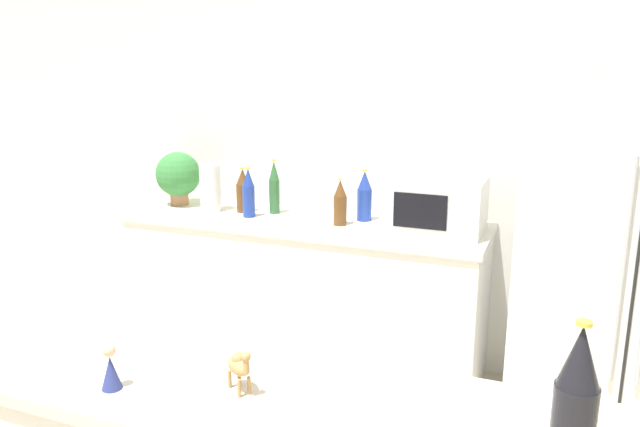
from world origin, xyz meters
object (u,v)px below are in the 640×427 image
at_px(potted_plant, 178,175).
at_px(paper_towel_roll, 210,188).
at_px(microwave, 436,204).
at_px(camel_figurine, 239,365).
at_px(fruit_bowl, 472,421).
at_px(refrigerator, 627,265).
at_px(back_bottle_0, 340,203).
at_px(back_bottle_1, 249,193).
at_px(back_bottle_3, 364,196).
at_px(wine_bottle, 575,411).
at_px(wise_man_figurine_blue, 111,370).
at_px(back_bottle_2, 243,191).
at_px(back_bottle_4, 274,188).

distance_m(potted_plant, paper_towel_roll, 0.28).
height_order(microwave, camel_figurine, microwave).
height_order(microwave, fruit_bowl, microwave).
distance_m(refrigerator, camel_figurine, 2.05).
bearing_deg(microwave, potted_plant, 179.69).
relative_size(refrigerator, camel_figurine, 13.95).
height_order(back_bottle_0, back_bottle_1, back_bottle_1).
bearing_deg(camel_figurine, back_bottle_3, 99.02).
distance_m(wine_bottle, camel_figurine, 0.76).
bearing_deg(fruit_bowl, refrigerator, 76.18).
relative_size(potted_plant, paper_towel_roll, 1.18).
bearing_deg(back_bottle_3, wine_bottle, -62.62).
height_order(potted_plant, fruit_bowl, potted_plant).
bearing_deg(camel_figurine, fruit_bowl, 2.41).
xyz_separation_m(paper_towel_roll, wine_bottle, (1.95, -1.92, 0.10)).
distance_m(back_bottle_0, fruit_bowl, 2.04).
relative_size(refrigerator, wise_man_figurine_blue, 14.25).
bearing_deg(camel_figurine, microwave, 87.18).
bearing_deg(paper_towel_roll, potted_plant, 165.46).
bearing_deg(potted_plant, back_bottle_1, -11.37).
distance_m(potted_plant, back_bottle_2, 0.45).
xyz_separation_m(back_bottle_1, back_bottle_2, (-0.09, 0.09, -0.01)).
distance_m(refrigerator, microwave, 0.92).
bearing_deg(back_bottle_4, microwave, -1.84).
bearing_deg(wise_man_figurine_blue, back_bottle_3, 90.29).
bearing_deg(back_bottle_1, camel_figurine, -62.52).
bearing_deg(fruit_bowl, back_bottle_3, 114.02).
height_order(microwave, wine_bottle, wine_bottle).
distance_m(potted_plant, wise_man_figurine_blue, 2.33).
bearing_deg(wine_bottle, back_bottle_4, 128.28).
relative_size(back_bottle_0, back_bottle_2, 0.97).
height_order(potted_plant, back_bottle_2, potted_plant).
height_order(potted_plant, back_bottle_4, potted_plant).
distance_m(back_bottle_0, wise_man_figurine_blue, 1.93).
relative_size(back_bottle_1, back_bottle_2, 1.08).
bearing_deg(back_bottle_4, back_bottle_0, -13.66).
relative_size(back_bottle_4, wise_man_figurine_blue, 2.62).
bearing_deg(paper_towel_roll, back_bottle_2, 16.22).
xyz_separation_m(potted_plant, microwave, (1.56, -0.01, -0.04)).
height_order(back_bottle_2, fruit_bowl, back_bottle_2).
height_order(refrigerator, paper_towel_roll, refrigerator).
bearing_deg(paper_towel_roll, back_bottle_3, 7.82).
bearing_deg(paper_towel_roll, back_bottle_4, 13.80).
distance_m(back_bottle_1, back_bottle_4, 0.16).
xyz_separation_m(refrigerator, back_bottle_0, (-1.39, 0.03, 0.16)).
bearing_deg(wise_man_figurine_blue, back_bottle_1, 108.45).
relative_size(microwave, back_bottle_0, 1.91).
bearing_deg(refrigerator, camel_figurine, -118.87).
xyz_separation_m(back_bottle_1, fruit_bowl, (1.49, -1.78, -0.03)).
xyz_separation_m(microwave, back_bottle_4, (-0.93, 0.03, 0.01)).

